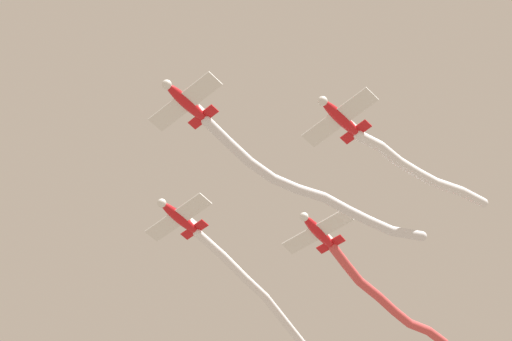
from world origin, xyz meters
name	(u,v)px	position (x,y,z in m)	size (l,w,h in m)	color
airplane_lead	(185,101)	(2.69, 9.20, 65.55)	(6.71, 5.22, 1.70)	red
smoke_trail_lead	(310,189)	(-4.91, -1.31, 64.60)	(15.64, 15.64, 3.34)	white
airplane_left_wing	(340,117)	(-8.81, 4.78, 65.15)	(6.66, 5.20, 1.70)	red
smoke_trail_left_wing	(421,172)	(-14.28, -3.73, 66.78)	(10.15, 13.39, 4.15)	white
airplane_right_wing	(178,217)	(7.11, -2.30, 65.85)	(6.73, 5.23, 1.70)	red
smoke_trail_right_wing	(265,300)	(2.26, -13.45, 64.91)	(8.17, 18.83, 2.62)	white
airplane_slot	(318,231)	(-4.40, -6.72, 65.35)	(6.81, 5.26, 1.70)	red
smoke_trail_slot	(388,301)	(-8.86, -16.24, 64.57)	(8.78, 15.10, 2.21)	#DB4C4C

